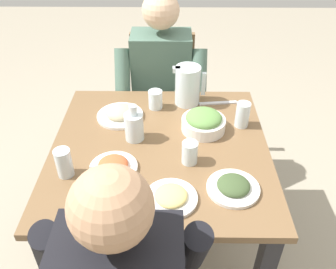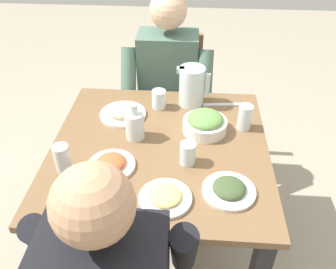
# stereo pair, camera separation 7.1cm
# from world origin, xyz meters

# --- Properties ---
(ground_plane) EXTENTS (8.00, 8.00, 0.00)m
(ground_plane) POSITION_xyz_m (0.00, 0.00, 0.00)
(ground_plane) COLOR #9E937F
(dining_table) EXTENTS (0.90, 0.90, 0.70)m
(dining_table) POSITION_xyz_m (0.00, 0.00, 0.59)
(dining_table) COLOR brown
(dining_table) RESTS_ON ground_plane
(chair_far) EXTENTS (0.40, 0.40, 0.85)m
(chair_far) POSITION_xyz_m (-0.01, 0.75, 0.48)
(chair_far) COLOR brown
(chair_far) RESTS_ON ground_plane
(diner_far) EXTENTS (0.48, 0.53, 1.15)m
(diner_far) POSITION_xyz_m (-0.01, 0.55, 0.62)
(diner_far) COLOR #4C6B5B
(diner_far) RESTS_ON ground_plane
(water_pitcher) EXTENTS (0.16, 0.12, 0.19)m
(water_pitcher) POSITION_xyz_m (0.12, 0.34, 0.80)
(water_pitcher) COLOR silver
(water_pitcher) RESTS_ON dining_table
(salad_bowl) EXTENTS (0.19, 0.19, 0.09)m
(salad_bowl) POSITION_xyz_m (0.19, 0.12, 0.74)
(salad_bowl) COLOR white
(salad_bowl) RESTS_ON dining_table
(plate_beans) EXTENTS (0.21, 0.21, 0.06)m
(plate_beans) POSITION_xyz_m (-0.19, 0.21, 0.72)
(plate_beans) COLOR white
(plate_beans) RESTS_ON dining_table
(plate_dolmas) EXTENTS (0.19, 0.19, 0.04)m
(plate_dolmas) POSITION_xyz_m (0.27, -0.24, 0.72)
(plate_dolmas) COLOR white
(plate_dolmas) RESTS_ON dining_table
(plate_rice_curry) EXTENTS (0.18, 0.18, 0.04)m
(plate_rice_curry) POSITION_xyz_m (-0.17, -0.14, 0.72)
(plate_rice_curry) COLOR white
(plate_rice_curry) RESTS_ON dining_table
(plate_fries) EXTENTS (0.19, 0.19, 0.04)m
(plate_fries) POSITION_xyz_m (0.05, -0.29, 0.72)
(plate_fries) COLOR white
(plate_fries) RESTS_ON dining_table
(water_glass_by_pitcher) EXTENTS (0.06, 0.06, 0.11)m
(water_glass_by_pitcher) POSITION_xyz_m (-0.35, -0.17, 0.76)
(water_glass_by_pitcher) COLOR silver
(water_glass_by_pitcher) RESTS_ON dining_table
(water_glass_far_right) EXTENTS (0.07, 0.07, 0.09)m
(water_glass_far_right) POSITION_xyz_m (-0.03, 0.30, 0.75)
(water_glass_far_right) COLOR silver
(water_glass_far_right) RESTS_ON dining_table
(water_glass_near_left) EXTENTS (0.06, 0.06, 0.11)m
(water_glass_near_left) POSITION_xyz_m (0.36, 0.16, 0.76)
(water_glass_near_left) COLOR silver
(water_glass_near_left) RESTS_ON dining_table
(water_glass_center) EXTENTS (0.06, 0.06, 0.09)m
(water_glass_center) POSITION_xyz_m (0.12, -0.09, 0.75)
(water_glass_center) COLOR silver
(water_glass_center) RESTS_ON dining_table
(oil_carafe) EXTENTS (0.08, 0.08, 0.16)m
(oil_carafe) POSITION_xyz_m (-0.11, 0.05, 0.76)
(oil_carafe) COLOR silver
(oil_carafe) RESTS_ON dining_table
(fork_near) EXTENTS (0.17, 0.07, 0.01)m
(fork_near) POSITION_xyz_m (-0.19, -0.35, 0.71)
(fork_near) COLOR silver
(fork_near) RESTS_ON dining_table
(knife_near) EXTENTS (0.19, 0.04, 0.01)m
(knife_near) POSITION_xyz_m (0.27, 0.33, 0.71)
(knife_near) COLOR silver
(knife_near) RESTS_ON dining_table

